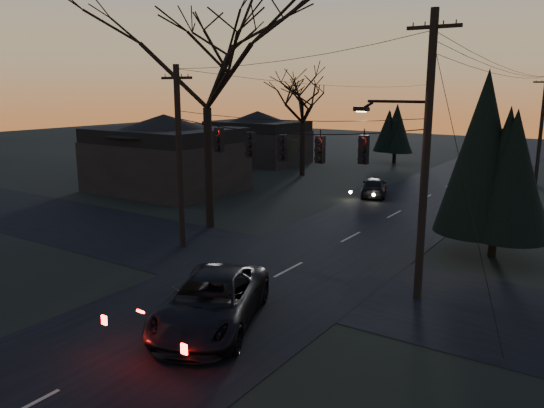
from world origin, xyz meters
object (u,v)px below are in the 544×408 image
Objects in this scene: utility_pole_left at (183,247)px; evergreen_right at (500,163)px; sedan_oncoming_a at (374,187)px; suv_near at (212,302)px; utility_pole_right at (417,298)px; utility_pole_far_r at (535,184)px; bare_tree_left at (206,57)px; utility_pole_far_l at (424,162)px.

utility_pole_left is 1.16× the size of evergreen_right.
suv_near is at bearing 80.52° from sedan_oncoming_a.
utility_pole_right is 28.00m from utility_pole_far_r.
bare_tree_left is at bearing 107.83° from suv_near.
utility_pole_far_l is 1.96× the size of sedan_oncoming_a.
utility_pole_far_l is 33.67m from bare_tree_left.
sedan_oncoming_a is at bearing -81.88° from utility_pole_far_l.
utility_pole_left reaches higher than utility_pole_far_l.
utility_pole_right is 1.36× the size of evergreen_right.
utility_pole_left is 1.00× the size of utility_pole_far_r.
bare_tree_left reaches higher than utility_pole_far_l.
utility_pole_far_l is at bearing 90.00° from utility_pole_left.
utility_pole_right reaches higher than utility_pole_left.
bare_tree_left reaches higher than utility_pole_right.
utility_pole_left is at bearing 116.33° from suv_near.
utility_pole_far_r reaches higher than sedan_oncoming_a.
suv_near is 22.63m from sedan_oncoming_a.
suv_near is at bearing -49.39° from bare_tree_left.
utility_pole_far_l is (0.00, 36.00, 0.00)m from utility_pole_left.
suv_near is 1.45× the size of sedan_oncoming_a.
bare_tree_left is (-1.32, -32.41, 9.02)m from utility_pole_far_l.
utility_pole_right is 16.08m from bare_tree_left.
utility_pole_far_r is at bearing 62.29° from bare_tree_left.
suv_near is (8.12, -9.47, -8.20)m from bare_tree_left.
utility_pole_right reaches higher than utility_pole_far_r.
utility_pole_left is 9.80m from bare_tree_left.
suv_near reaches higher than sedan_oncoming_a.
utility_pole_right is 18.56m from sedan_oncoming_a.
sedan_oncoming_a is at bearing 80.30° from utility_pole_left.
utility_pole_right is at bearing -72.28° from utility_pole_far_l.
utility_pole_far_l is at bearing 113.38° from evergreen_right.
utility_pole_left is 9.03m from suv_near.
utility_pole_right is at bearing -15.63° from bare_tree_left.
utility_pole_right reaches higher than sedan_oncoming_a.
bare_tree_left is 1.76× the size of evergreen_right.
suv_near is at bearing -97.90° from utility_pole_far_r.
evergreen_right reaches higher than utility_pole_left.
evergreen_right reaches higher than utility_pole_far_r.
suv_near is (-5.86, -12.59, -3.44)m from evergreen_right.
suv_near is (-4.70, -33.89, 0.82)m from utility_pole_far_r.
bare_tree_left is at bearing -117.71° from utility_pole_far_r.
utility_pole_far_l reaches higher than suv_near.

